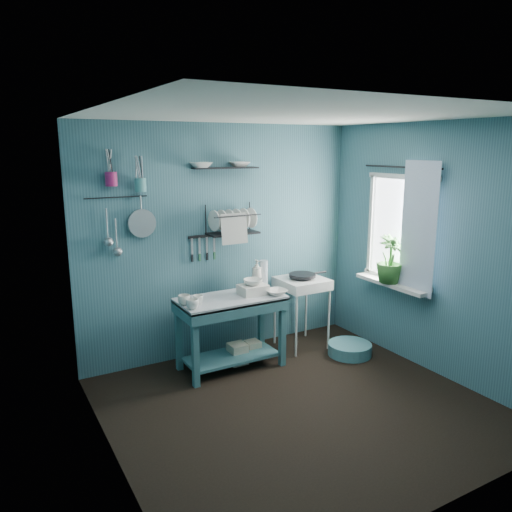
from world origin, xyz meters
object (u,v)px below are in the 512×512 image
storage_tin_large (238,354)px  floor_basin (350,349)px  soap_bottle (257,274)px  utensil_cup_magenta (111,179)px  mug_right (184,300)px  potted_plant (390,259)px  work_counter (231,333)px  frying_pan (302,275)px  hotplate_stand (301,312)px  wash_tub (253,290)px  water_bottle (264,273)px  utensil_cup_teal (140,185)px  storage_tin_small (253,350)px  colander (142,223)px  mug_left (193,304)px  mug_mid (198,300)px  dish_rack (233,219)px

storage_tin_large → floor_basin: size_ratio=0.46×
soap_bottle → utensil_cup_magenta: 1.80m
mug_right → potted_plant: size_ratio=0.24×
work_counter → frying_pan: 1.07m
hotplate_stand → work_counter: bearing=-178.9°
work_counter → utensil_cup_magenta: bearing=156.4°
wash_tub → potted_plant: size_ratio=0.55×
mug_right → water_bottle: 1.05m
utensil_cup_teal → storage_tin_small: utensil_cup_teal is taller
wash_tub → floor_basin: bearing=-18.4°
hotplate_stand → wash_tub: bearing=-175.0°
mug_right → colander: colander is taller
mug_left → mug_mid: size_ratio=1.23×
frying_pan → soap_bottle: bearing=171.2°
soap_bottle → storage_tin_small: (-0.12, -0.12, -0.81)m
storage_tin_small → dish_rack: bearing=107.1°
work_counter → utensil_cup_teal: utensil_cup_teal is taller
work_counter → mug_left: bearing=-163.6°
wash_tub → water_bottle: size_ratio=1.00×
colander → water_bottle: bearing=-9.6°
potted_plant → floor_basin: 1.09m
water_bottle → colander: size_ratio=1.00×
storage_tin_large → floor_basin: 1.26m
mug_right → storage_tin_small: (0.80, 0.08, -0.71)m
wash_tub → storage_tin_small: size_ratio=1.40×
potted_plant → utensil_cup_teal: bearing=158.0°
water_bottle → colander: bearing=170.4°
mug_right → storage_tin_large: size_ratio=0.56×
dish_rack → storage_tin_small: (0.08, -0.27, -1.40)m
water_bottle → hotplate_stand: bearing=-13.3°
mug_right → frying_pan: same height
mug_mid → soap_bottle: bearing=18.0°
wash_tub → storage_tin_large: size_ratio=1.27×
wash_tub → potted_plant: bearing=-21.4°
storage_tin_large → floor_basin: bearing=-19.3°
colander → dish_rack: bearing=-4.8°
potted_plant → storage_tin_small: 1.77m
storage_tin_small → utensil_cup_teal: bearing=162.9°
dish_rack → storage_tin_small: dish_rack is taller
work_counter → floor_basin: (1.28, -0.36, -0.32)m
floor_basin → frying_pan: bearing=123.9°
work_counter → hotplate_stand: 0.97m
hotplate_stand → dish_rack: (-0.75, 0.24, 1.10)m
water_bottle → frying_pan: bearing=-13.3°
wash_tub → colander: 1.30m
hotplate_stand → storage_tin_small: size_ratio=4.03×
potted_plant → storage_tin_small: (-1.32, 0.64, -0.99)m
hotplate_stand → floor_basin: hotplate_stand is taller
soap_bottle → colander: size_ratio=1.07×
hotplate_stand → utensil_cup_magenta: size_ratio=6.19×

